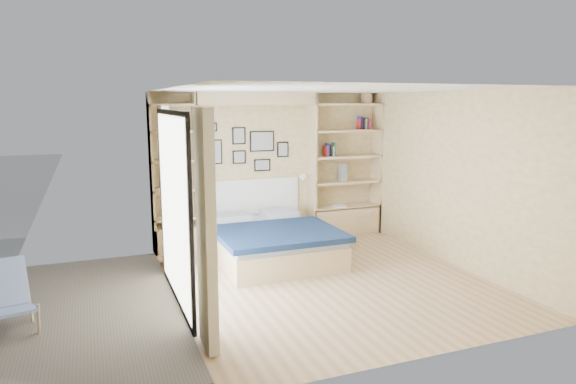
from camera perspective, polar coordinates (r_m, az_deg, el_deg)
name	(u,v)px	position (r m, az deg, el deg)	size (l,w,h in m)	color
ground	(326,280)	(6.98, 4.28, -9.70)	(4.50, 4.50, 0.00)	tan
room_shell	(262,185)	(7.94, -2.87, 0.77)	(4.50, 4.50, 4.50)	#E5C989
bed	(270,241)	(7.78, -1.96, -5.45)	(1.74, 2.16, 1.07)	tan
photo_gallery	(245,148)	(8.52, -4.83, 4.95)	(1.48, 0.02, 0.82)	black
reading_lamps	(258,179)	(8.41, -3.35, 1.45)	(1.92, 0.12, 0.15)	silver
shelf_decor	(334,140)	(8.94, 5.10, 5.73)	(3.52, 0.23, 2.03)	#A51E1E
deck	(27,321)	(6.41, -27.01, -12.64)	(3.20, 4.00, 0.05)	#6A5D4E
deck_chair	(9,298)	(6.14, -28.59, -10.30)	(0.60, 0.81, 0.73)	tan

